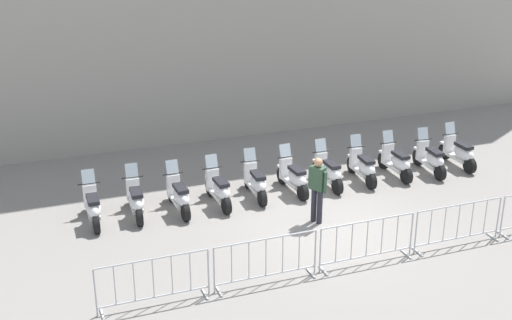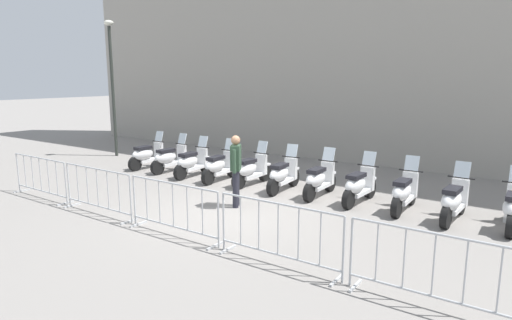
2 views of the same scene
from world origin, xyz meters
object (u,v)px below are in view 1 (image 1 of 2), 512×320
Objects in this scene: motorcycle_6 at (329,172)px; barrier_segment_0 at (153,282)px; motorcycle_2 at (179,196)px; officer_mid_plaza at (317,186)px; motorcycle_7 at (363,167)px; barrier_segment_2 at (367,242)px; barrier_segment_1 at (266,261)px; motorcycle_5 at (294,177)px; motorcycle_1 at (136,200)px; motorcycle_9 at (431,159)px; motorcycle_3 at (219,190)px; motorcycle_4 at (256,182)px; barrier_segment_3 at (458,225)px; motorcycle_0 at (93,207)px; motorcycle_8 at (397,162)px; motorcycle_10 at (459,153)px.

motorcycle_6 is 0.75× the size of barrier_segment_0.
officer_mid_plaza reaches higher than motorcycle_2.
barrier_segment_2 is at bearing -123.61° from motorcycle_7.
motorcycle_2 and motorcycle_6 have the same top height.
motorcycle_5 is at bearing 53.70° from barrier_segment_1.
motorcycle_1 is 8.70m from motorcycle_9.
motorcycle_2 and motorcycle_3 have the same top height.
motorcycle_6 and motorcycle_9 have the same top height.
motorcycle_2 reaches higher than barrier_segment_1.
motorcycle_9 is (4.30, -0.55, 0.00)m from motorcycle_5.
motorcycle_4 is 5.41m from barrier_segment_3.
motorcycle_4 is 5.56m from barrier_segment_0.
motorcycle_4 is at bearing 124.26° from barrier_segment_3.
motorcycle_0 is 1.00× the size of motorcycle_2.
motorcycle_6 is 1.08m from motorcycle_7.
motorcycle_2 reaches higher than barrier_segment_3.
motorcycle_1 is 0.99× the size of officer_mid_plaza.
motorcycle_8 is at bearing 30.11° from barrier_segment_1.
motorcycle_10 is (9.74, -1.01, 0.00)m from motorcycle_1.
motorcycle_8 is at bearing 45.70° from barrier_segment_2.
barrier_segment_1 and barrier_segment_3 have the same top height.
officer_mid_plaza reaches higher than motorcycle_10.
motorcycle_4 is 1.10m from motorcycle_5.
officer_mid_plaza is at bearing -129.45° from motorcycle_6.
motorcycle_9 reaches higher than barrier_segment_2.
motorcycle_3 and motorcycle_8 have the same top height.
barrier_segment_3 is at bearing -37.35° from motorcycle_1.
motorcycle_8 is (8.65, -0.88, 0.00)m from motorcycle_0.
barrier_segment_3 is (-3.44, -3.80, 0.07)m from motorcycle_10.
barrier_segment_0 is 2.40m from barrier_segment_1.
barrier_segment_3 is (0.88, -4.25, 0.07)m from motorcycle_6.
motorcycle_9 is 5.90m from barrier_segment_2.
motorcycle_10 is 0.75× the size of barrier_segment_3.
motorcycle_6 is 1.00× the size of motorcycle_9.
barrier_segment_3 is at bearing -65.59° from motorcycle_5.
barrier_segment_1 is at bearing -59.41° from motorcycle_0.
barrier_segment_0 is (-6.28, -3.51, 0.07)m from motorcycle_6.
motorcycle_0 and motorcycle_4 have the same top height.
barrier_segment_0 is (0.21, -4.15, 0.07)m from motorcycle_0.
motorcycle_1 is at bearing 149.80° from officer_mid_plaza.
barrier_segment_2 is at bearing -110.61° from motorcycle_6.
motorcycle_4 is 0.75× the size of barrier_segment_1.
barrier_segment_0 and barrier_segment_1 have the same top height.
motorcycle_6 is at bearing -5.80° from motorcycle_4.
motorcycle_4 is 1.00× the size of motorcycle_7.
barrier_segment_3 is at bearing -55.74° from motorcycle_4.
barrier_segment_1 is at bearing -149.89° from motorcycle_8.
motorcycle_0 is 1.00× the size of officer_mid_plaza.
motorcycle_0 is at bearing 174.17° from motorcycle_8.
barrier_segment_3 is at bearing -46.98° from officer_mid_plaza.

